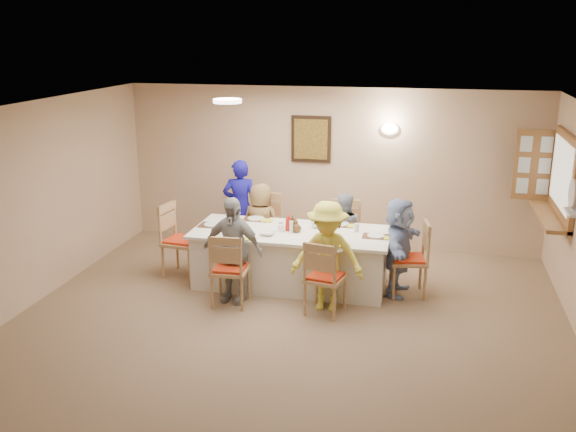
% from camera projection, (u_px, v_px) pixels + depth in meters
% --- Properties ---
extents(ground, '(7.00, 7.00, 0.00)m').
position_uv_depth(ground, '(278.00, 343.00, 7.08)').
color(ground, '#836954').
extents(room_walls, '(7.00, 7.00, 7.00)m').
position_uv_depth(room_walls, '(277.00, 211.00, 6.66)').
color(room_walls, tan).
rests_on(room_walls, ground).
extents(wall_picture, '(0.62, 0.05, 0.72)m').
position_uv_depth(wall_picture, '(311.00, 139.00, 9.92)').
color(wall_picture, black).
rests_on(wall_picture, room_walls).
extents(wall_sconce, '(0.26, 0.09, 0.18)m').
position_uv_depth(wall_sconce, '(390.00, 129.00, 9.58)').
color(wall_sconce, white).
rests_on(wall_sconce, room_walls).
extents(ceiling_light, '(0.36, 0.36, 0.05)m').
position_uv_depth(ceiling_light, '(227.00, 101.00, 8.01)').
color(ceiling_light, white).
rests_on(ceiling_light, room_walls).
extents(serving_hatch, '(0.06, 1.50, 1.15)m').
position_uv_depth(serving_hatch, '(564.00, 178.00, 8.23)').
color(serving_hatch, '#915F34').
rests_on(serving_hatch, room_walls).
extents(hatch_sill, '(0.30, 1.50, 0.05)m').
position_uv_depth(hatch_sill, '(549.00, 216.00, 8.41)').
color(hatch_sill, '#915F34').
rests_on(hatch_sill, room_walls).
extents(shutter_door, '(0.55, 0.04, 1.00)m').
position_uv_depth(shutter_door, '(534.00, 165.00, 9.00)').
color(shutter_door, '#915F34').
rests_on(shutter_door, room_walls).
extents(desk_fan, '(0.30, 0.30, 0.28)m').
position_uv_depth(desk_fan, '(576.00, 199.00, 6.98)').
color(desk_fan, '#A5A5A8').
rests_on(desk_fan, fan_shelf).
extents(dining_table, '(2.61, 1.10, 0.76)m').
position_uv_depth(dining_table, '(291.00, 258.00, 8.61)').
color(dining_table, white).
rests_on(dining_table, ground).
extents(chair_back_left, '(0.55, 0.55, 1.02)m').
position_uv_depth(chair_back_left, '(263.00, 228.00, 9.45)').
color(chair_back_left, tan).
rests_on(chair_back_left, ground).
extents(chair_back_right, '(0.47, 0.47, 0.98)m').
position_uv_depth(chair_back_right, '(344.00, 235.00, 9.20)').
color(chair_back_right, tan).
rests_on(chair_back_right, ground).
extents(chair_front_left, '(0.48, 0.48, 0.96)m').
position_uv_depth(chair_front_left, '(230.00, 268.00, 7.96)').
color(chair_front_left, tan).
rests_on(chair_front_left, ground).
extents(chair_front_right, '(0.54, 0.54, 0.95)m').
position_uv_depth(chair_front_right, '(325.00, 276.00, 7.71)').
color(chair_front_right, tan).
rests_on(chair_front_right, ground).
extents(chair_left_end, '(0.55, 0.55, 1.03)m').
position_uv_depth(chair_left_end, '(182.00, 240.00, 8.90)').
color(chair_left_end, tan).
rests_on(chair_left_end, ground).
extents(chair_right_end, '(0.55, 0.55, 0.99)m').
position_uv_depth(chair_right_end, '(408.00, 258.00, 8.25)').
color(chair_right_end, tan).
rests_on(chair_right_end, ground).
extents(diner_back_left, '(0.73, 0.59, 1.22)m').
position_uv_depth(diner_back_left, '(261.00, 224.00, 9.31)').
color(diner_back_left, brown).
rests_on(diner_back_left, ground).
extents(diner_back_right, '(0.65, 0.55, 1.14)m').
position_uv_depth(diner_back_right, '(343.00, 232.00, 9.07)').
color(diner_back_right, '#8E97B1').
rests_on(diner_back_right, ground).
extents(diner_front_left, '(0.89, 0.57, 1.36)m').
position_uv_depth(diner_front_left, '(233.00, 250.00, 8.02)').
color(diner_front_left, '#9B9B9B').
rests_on(diner_front_left, ground).
extents(diner_front_right, '(0.89, 0.52, 1.37)m').
position_uv_depth(diner_front_right, '(327.00, 256.00, 7.76)').
color(diner_front_right, '#EDE54A').
rests_on(diner_front_right, ground).
extents(diner_right_end, '(1.29, 0.69, 1.29)m').
position_uv_depth(diner_right_end, '(399.00, 247.00, 8.24)').
color(diner_right_end, '#8EA5D2').
rests_on(diner_right_end, ground).
extents(caregiver, '(0.69, 0.58, 1.46)m').
position_uv_depth(caregiver, '(240.00, 206.00, 9.81)').
color(caregiver, '#161395').
rests_on(caregiver, ground).
extents(placemat_fl, '(0.33, 0.24, 0.01)m').
position_uv_depth(placemat_fl, '(239.00, 237.00, 8.24)').
color(placemat_fl, '#472B19').
rests_on(placemat_fl, dining_table).
extents(plate_fl, '(0.22, 0.22, 0.01)m').
position_uv_depth(plate_fl, '(239.00, 236.00, 8.24)').
color(plate_fl, white).
rests_on(plate_fl, dining_table).
extents(napkin_fl, '(0.14, 0.14, 0.01)m').
position_uv_depth(napkin_fl, '(251.00, 239.00, 8.15)').
color(napkin_fl, '#D1DF2F').
rests_on(napkin_fl, dining_table).
extents(placemat_fr, '(0.33, 0.25, 0.01)m').
position_uv_depth(placemat_fr, '(331.00, 244.00, 7.98)').
color(placemat_fr, '#472B19').
rests_on(placemat_fr, dining_table).
extents(plate_fr, '(0.25, 0.25, 0.02)m').
position_uv_depth(plate_fr, '(331.00, 243.00, 7.98)').
color(plate_fr, white).
rests_on(plate_fr, dining_table).
extents(napkin_fr, '(0.13, 0.13, 0.01)m').
position_uv_depth(napkin_fr, '(345.00, 245.00, 7.90)').
color(napkin_fr, '#D1DF2F').
rests_on(napkin_fr, dining_table).
extents(placemat_bl, '(0.36, 0.27, 0.01)m').
position_uv_depth(placemat_bl, '(256.00, 219.00, 9.02)').
color(placemat_bl, '#472B19').
rests_on(placemat_bl, dining_table).
extents(plate_bl, '(0.24, 0.24, 0.01)m').
position_uv_depth(plate_bl, '(256.00, 218.00, 9.02)').
color(plate_bl, white).
rests_on(plate_bl, dining_table).
extents(napkin_bl, '(0.15, 0.15, 0.01)m').
position_uv_depth(napkin_bl, '(267.00, 220.00, 8.94)').
color(napkin_bl, '#D1DF2F').
rests_on(napkin_bl, dining_table).
extents(placemat_br, '(0.36, 0.27, 0.01)m').
position_uv_depth(placemat_br, '(340.00, 225.00, 8.77)').
color(placemat_br, '#472B19').
rests_on(placemat_br, dining_table).
extents(plate_br, '(0.23, 0.23, 0.01)m').
position_uv_depth(plate_br, '(340.00, 224.00, 8.77)').
color(plate_br, white).
rests_on(plate_br, dining_table).
extents(napkin_br, '(0.15, 0.15, 0.01)m').
position_uv_depth(napkin_br, '(353.00, 226.00, 8.68)').
color(napkin_br, '#D1DF2F').
rests_on(napkin_br, dining_table).
extents(placemat_le, '(0.36, 0.27, 0.01)m').
position_uv_depth(placemat_le, '(212.00, 225.00, 8.74)').
color(placemat_le, '#472B19').
rests_on(placemat_le, dining_table).
extents(plate_le, '(0.23, 0.23, 0.01)m').
position_uv_depth(plate_le, '(212.00, 225.00, 8.73)').
color(plate_le, white).
rests_on(plate_le, dining_table).
extents(napkin_le, '(0.14, 0.14, 0.01)m').
position_uv_depth(napkin_le, '(224.00, 227.00, 8.65)').
color(napkin_le, '#D1DF2F').
rests_on(napkin_le, dining_table).
extents(placemat_re, '(0.34, 0.25, 0.01)m').
position_uv_depth(placemat_re, '(376.00, 236.00, 8.27)').
color(placemat_re, '#472B19').
rests_on(placemat_re, dining_table).
extents(plate_re, '(0.22, 0.22, 0.01)m').
position_uv_depth(plate_re, '(376.00, 236.00, 8.26)').
color(plate_re, white).
rests_on(plate_re, dining_table).
extents(napkin_re, '(0.14, 0.14, 0.01)m').
position_uv_depth(napkin_re, '(390.00, 238.00, 8.18)').
color(napkin_re, '#D1DF2F').
rests_on(napkin_re, dining_table).
extents(teacup_a, '(0.11, 0.11, 0.09)m').
position_uv_depth(teacup_a, '(226.00, 231.00, 8.34)').
color(teacup_a, white).
rests_on(teacup_a, dining_table).
extents(teacup_b, '(0.15, 0.15, 0.09)m').
position_uv_depth(teacup_b, '(326.00, 218.00, 8.91)').
color(teacup_b, white).
rests_on(teacup_b, dining_table).
extents(bowl_a, '(0.21, 0.21, 0.05)m').
position_uv_depth(bowl_a, '(267.00, 233.00, 8.33)').
color(bowl_a, white).
rests_on(bowl_a, dining_table).
extents(bowl_b, '(0.24, 0.24, 0.06)m').
position_uv_depth(bowl_b, '(319.00, 225.00, 8.65)').
color(bowl_b, white).
rests_on(bowl_b, dining_table).
extents(condiment_ketchup, '(0.12, 0.12, 0.23)m').
position_uv_depth(condiment_ketchup, '(288.00, 222.00, 8.48)').
color(condiment_ketchup, red).
rests_on(condiment_ketchup, dining_table).
extents(condiment_brown, '(0.10, 0.10, 0.21)m').
position_uv_depth(condiment_brown, '(293.00, 222.00, 8.51)').
color(condiment_brown, '#533516').
rests_on(condiment_brown, dining_table).
extents(condiment_malt, '(0.16, 0.16, 0.15)m').
position_uv_depth(condiment_malt, '(297.00, 226.00, 8.43)').
color(condiment_malt, '#533516').
rests_on(condiment_malt, dining_table).
extents(drinking_glass, '(0.06, 0.06, 0.09)m').
position_uv_depth(drinking_glass, '(281.00, 225.00, 8.57)').
color(drinking_glass, silver).
rests_on(drinking_glass, dining_table).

